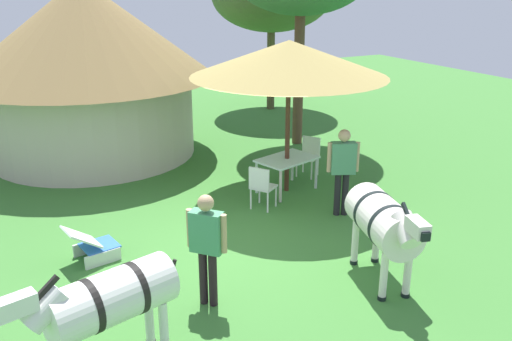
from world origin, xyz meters
name	(u,v)px	position (x,y,z in m)	size (l,w,h in m)	color
ground_plane	(236,239)	(0.00, 0.00, 0.00)	(36.00, 36.00, 0.00)	#3C7831
thatched_hut	(87,61)	(-1.13, 6.20, 2.42)	(6.35, 6.35, 4.38)	beige
shade_umbrella	(289,59)	(1.98, 1.60, 2.85)	(4.04, 4.04, 3.22)	#4F2B1E
patio_dining_table	(287,162)	(1.98, 1.60, 0.65)	(1.43, 1.14, 0.74)	silver
patio_chair_near_hut	(262,185)	(1.02, 0.96, 0.52)	(0.59, 0.60, 0.90)	white
patio_chair_west_end	(309,154)	(2.95, 2.23, 0.52)	(0.59, 0.60, 0.90)	white
guest_beside_umbrella	(343,164)	(2.27, 0.01, 1.04)	(0.57, 0.39, 1.72)	black
standing_watcher	(207,240)	(-1.22, -1.67, 1.00)	(0.46, 0.48, 1.67)	black
striped_lounge_chair	(93,245)	(-2.40, 0.40, 0.26)	(0.88, 0.67, 0.64)	blue
zebra_nearest_camera	(384,223)	(1.35, -2.31, 0.98)	(1.01, 2.05, 1.52)	silver
zebra_by_umbrella	(107,301)	(-2.78, -2.50, 0.98)	(2.09, 0.96, 1.52)	silver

